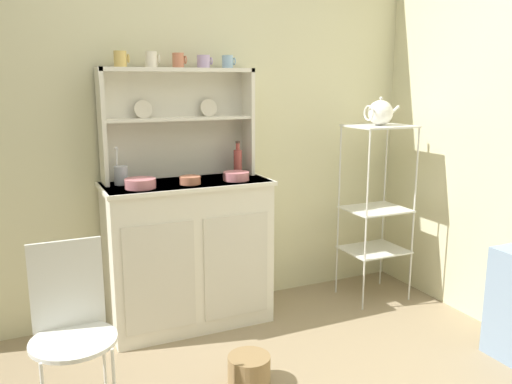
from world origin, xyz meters
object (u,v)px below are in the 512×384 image
wire_chair (71,321)px  hutch_cabinet (188,252)px  utensil_jar (121,175)px  cup_gold_0 (121,59)px  jam_bottle (238,161)px  bakers_rack (376,195)px  floor_basket (249,370)px  porcelain_teapot (380,113)px  hutch_shelf_unit (177,115)px  bowl_mixing_large (140,183)px

wire_chair → hutch_cabinet: bearing=44.6°
hutch_cabinet → utensil_jar: 0.63m
hutch_cabinet → cup_gold_0: bearing=159.9°
jam_bottle → utensil_jar: size_ratio=0.98×
bakers_rack → floor_basket: size_ratio=5.63×
bakers_rack → utensil_jar: size_ratio=5.47×
hutch_cabinet → jam_bottle: bearing=13.0°
jam_bottle → porcelain_teapot: porcelain_teapot is taller
hutch_shelf_unit → porcelain_teapot: hutch_shelf_unit is taller
floor_basket → utensil_jar: (-0.43, 0.88, 0.90)m
bakers_rack → porcelain_teapot: size_ratio=4.74×
bowl_mixing_large → porcelain_teapot: (1.61, -0.07, 0.36)m
wire_chair → porcelain_teapot: 2.33m
jam_bottle → porcelain_teapot: (0.94, -0.23, 0.30)m
wire_chair → floor_basket: 0.94m
floor_basket → cup_gold_0: cup_gold_0 is taller
wire_chair → jam_bottle: size_ratio=3.86×
hutch_shelf_unit → bakers_rack: 1.46m
floor_basket → cup_gold_0: 1.86m
jam_bottle → utensil_jar: 0.75m
cup_gold_0 → utensil_jar: bearing=-133.1°
bakers_rack → floor_basket: (-1.26, -0.66, -0.67)m
hutch_cabinet → floor_basket: 0.90m
wire_chair → bowl_mixing_large: 0.97m
hutch_shelf_unit → utensil_jar: size_ratio=4.22×
hutch_cabinet → porcelain_teapot: 1.56m
utensil_jar → porcelain_teapot: porcelain_teapot is taller
hutch_cabinet → jam_bottle: (0.37, 0.09, 0.54)m
bowl_mixing_large → hutch_cabinet: bearing=13.9°
hutch_cabinet → bakers_rack: bearing=-6.1°
wire_chair → bowl_mixing_large: bowl_mixing_large is taller
utensil_jar → hutch_shelf_unit: bearing=12.8°
cup_gold_0 → bowl_mixing_large: (0.04, -0.20, -0.69)m
bakers_rack → floor_basket: bearing=-152.2°
porcelain_teapot → utensil_jar: bearing=172.6°
hutch_cabinet → wire_chair: bearing=-133.8°
jam_bottle → cup_gold_0: bearing=177.1°
floor_basket → porcelain_teapot: 1.88m
bakers_rack → floor_basket: bakers_rack is taller
wire_chair → bakers_rack: bearing=16.1°
hutch_shelf_unit → cup_gold_0: 0.47m
hutch_cabinet → jam_bottle: jam_bottle is taller
jam_bottle → porcelain_teapot: bearing=-13.6°
jam_bottle → utensil_jar: utensil_jar is taller
floor_basket → cup_gold_0: bearing=112.9°
hutch_cabinet → wire_chair: (-0.77, -0.80, 0.05)m
hutch_cabinet → floor_basket: hutch_cabinet is taller
wire_chair → cup_gold_0: cup_gold_0 is taller
hutch_cabinet → floor_basket: bearing=-85.9°
floor_basket → utensil_jar: size_ratio=0.97×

